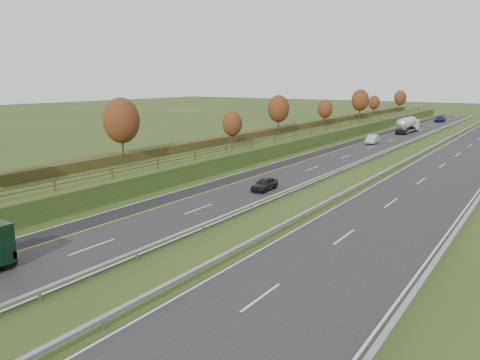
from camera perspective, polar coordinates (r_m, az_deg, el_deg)
The scene contains 15 objects.
ground at distance 68.04m, azimuth 16.80°, elevation 1.76°, with size 400.00×400.00×0.00m, color #2D4318.
near_carriageway at distance 75.30m, azimuth 12.13°, elevation 2.99°, with size 10.50×200.00×0.04m, color black.
far_carriageway at distance 70.98m, azimuth 24.57°, elevation 1.61°, with size 10.50×200.00×0.04m, color black.
hard_shoulder at distance 76.75m, azimuth 9.53°, elevation 3.26°, with size 3.00×200.00×0.04m, color black.
lane_markings at distance 73.10m, azimuth 16.76°, elevation 2.49°, with size 26.75×200.00×0.01m.
embankment_left at distance 80.81m, azimuth 3.57°, elevation 4.54°, with size 12.00×200.00×2.00m, color #2D4318.
hedge_left at distance 81.64m, azimuth 2.36°, elevation 5.73°, with size 2.20×180.00×1.10m, color #3D3D19.
fence_left at distance 78.08m, azimuth 6.29°, elevation 5.51°, with size 0.12×189.06×1.20m.
median_barrier_near at distance 73.33m, azimuth 16.29°, elevation 3.00°, with size 0.32×200.00×0.71m.
median_barrier_far at distance 71.99m, azimuth 20.15°, elevation 2.58°, with size 0.32×200.00×0.71m.
trees_left at distance 77.21m, azimuth 2.57°, elevation 8.20°, with size 6.64×164.30×7.66m.
road_tanker at distance 111.43m, azimuth 19.77°, elevation 6.38°, with size 2.40×11.22×3.46m.
car_dark_near at distance 50.01m, azimuth 3.01°, elevation -0.49°, with size 1.60×3.99×1.36m, color black.
car_silver_mid at distance 90.37m, azimuth 15.85°, elevation 4.82°, with size 1.73×4.95×1.63m, color #B6B6BB.
car_small_far at distance 143.80m, azimuth 23.21°, elevation 6.84°, with size 2.16×5.31×1.54m, color #12143A.
Camera 1 is at (27.40, -9.18, 11.61)m, focal length 35.00 mm.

